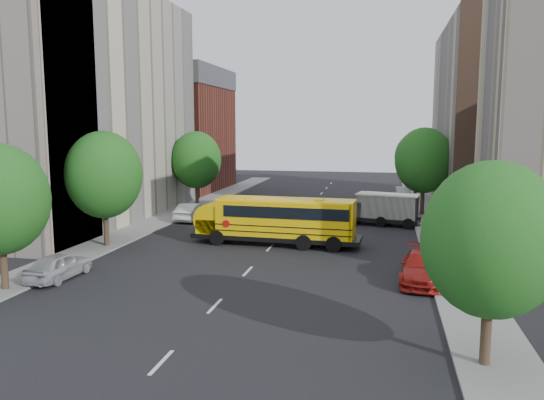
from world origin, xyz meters
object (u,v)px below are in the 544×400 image
(parked_car_4, at_px, (403,207))
(street_tree_4, at_px, (424,161))
(school_bus, at_px, (275,218))
(safari_truck, at_px, (382,208))
(parked_car_1, at_px, (192,212))
(parked_car_3, at_px, (423,267))
(street_tree_1, at_px, (104,175))
(parked_car_5, at_px, (403,194))
(street_tree_3, at_px, (491,240))
(street_tree_2, at_px, (196,160))
(parked_car_0, at_px, (59,266))
(street_tree_5, at_px, (416,157))

(parked_car_4, bearing_deg, street_tree_4, 18.45)
(school_bus, distance_m, safari_truck, 11.63)
(parked_car_1, xyz_separation_m, parked_car_3, (18.53, -14.96, 0.02))
(street_tree_1, bearing_deg, parked_car_1, 79.29)
(safari_truck, height_order, parked_car_3, safari_truck)
(safari_truck, height_order, parked_car_4, safari_truck)
(parked_car_3, relative_size, parked_car_4, 1.18)
(parked_car_4, distance_m, parked_car_5, 10.05)
(street_tree_4, xyz_separation_m, parked_car_3, (-1.40, -22.04, -4.28))
(street_tree_1, distance_m, parked_car_5, 34.64)
(parked_car_3, height_order, parked_car_5, parked_car_3)
(parked_car_1, bearing_deg, school_bus, 139.79)
(street_tree_1, xyz_separation_m, street_tree_3, (22.00, -14.00, -0.50))
(safari_truck, xyz_separation_m, parked_car_3, (2.22, -16.22, -0.61))
(street_tree_2, height_order, parked_car_5, street_tree_2)
(street_tree_4, relative_size, parked_car_0, 1.88)
(safari_truck, relative_size, parked_car_5, 1.43)
(parked_car_1, bearing_deg, parked_car_5, -137.55)
(street_tree_3, distance_m, parked_car_5, 41.72)
(school_bus, xyz_separation_m, safari_truck, (7.29, 9.05, -0.45))
(street_tree_1, bearing_deg, safari_truck, 33.53)
(school_bus, bearing_deg, street_tree_2, 129.14)
(street_tree_4, xyz_separation_m, school_bus, (-10.91, -14.87, -3.22))
(street_tree_4, relative_size, safari_truck, 1.24)
(street_tree_4, distance_m, parked_car_5, 10.56)
(parked_car_0, relative_size, parked_car_1, 0.91)
(school_bus, bearing_deg, parked_car_1, 141.64)
(parked_car_4, relative_size, parked_car_5, 1.02)
(street_tree_4, bearing_deg, street_tree_5, 90.00)
(street_tree_2, bearing_deg, parked_car_4, -1.44)
(street_tree_1, xyz_separation_m, parked_car_1, (2.07, 10.92, -4.18))
(street_tree_3, relative_size, parked_car_5, 1.56)
(street_tree_1, relative_size, parked_car_0, 1.84)
(street_tree_2, height_order, street_tree_5, street_tree_2)
(street_tree_5, distance_m, school_bus, 29.14)
(parked_car_0, bearing_deg, street_tree_4, -126.93)
(street_tree_1, relative_size, parked_car_3, 1.44)
(street_tree_3, relative_size, school_bus, 0.60)
(street_tree_3, bearing_deg, school_bus, 122.49)
(parked_car_1, relative_size, parked_car_4, 1.01)
(street_tree_3, height_order, street_tree_5, street_tree_5)
(street_tree_1, height_order, parked_car_4, street_tree_1)
(street_tree_4, height_order, safari_truck, street_tree_4)
(parked_car_4, bearing_deg, parked_car_3, -86.70)
(street_tree_5, bearing_deg, school_bus, -112.10)
(parked_car_4, bearing_deg, safari_truck, -106.95)
(parked_car_4, bearing_deg, parked_car_0, -124.58)
(street_tree_2, bearing_deg, street_tree_1, -90.00)
(parked_car_5, bearing_deg, parked_car_1, -141.62)
(parked_car_1, bearing_deg, street_tree_5, -135.68)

